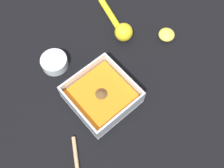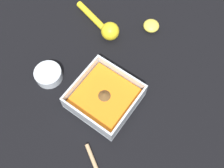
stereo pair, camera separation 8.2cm
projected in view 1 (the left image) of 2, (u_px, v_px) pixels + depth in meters
The scene contains 5 objects.
ground_plane at pixel (98, 90), 0.85m from camera, with size 4.00×4.00×0.00m, color black.
square_dish at pixel (102, 96), 0.81m from camera, with size 0.19×0.19×0.07m.
spice_bowl at pixel (55, 62), 0.87m from camera, with size 0.09×0.09×0.03m.
lemon_squeezer at pixel (120, 28), 0.92m from camera, with size 0.09×0.21×0.06m.
lemon_half at pixel (167, 35), 0.92m from camera, with size 0.06×0.06×0.03m.
Camera 1 is at (0.19, 0.29, 0.77)m, focal length 42.00 mm.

